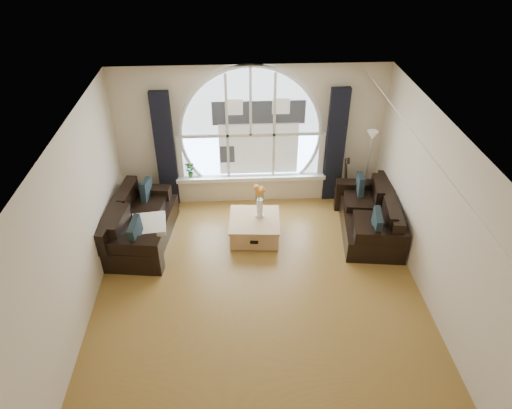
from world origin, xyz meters
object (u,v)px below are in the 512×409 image
at_px(sofa_left, 140,222).
at_px(guitar, 344,179).
at_px(sofa_right, 369,214).
at_px(floor_lamp, 367,170).
at_px(vase_flowers, 260,198).
at_px(coffee_chest, 255,227).
at_px(potted_plant, 190,170).

bearing_deg(sofa_left, guitar, 22.48).
bearing_deg(sofa_right, floor_lamp, 88.61).
height_order(sofa_left, vase_flowers, vase_flowers).
bearing_deg(sofa_left, floor_lamp, 19.52).
distance_m(floor_lamp, guitar, 0.48).
xyz_separation_m(sofa_left, vase_flowers, (2.08, 0.08, 0.38)).
relative_size(coffee_chest, vase_flowers, 1.25).
relative_size(sofa_left, coffee_chest, 2.08).
bearing_deg(vase_flowers, guitar, 28.70).
relative_size(sofa_left, guitar, 1.72).
height_order(floor_lamp, potted_plant, floor_lamp).
bearing_deg(floor_lamp, vase_flowers, -158.85).
xyz_separation_m(floor_lamp, potted_plant, (-3.35, 0.34, -0.08)).
distance_m(sofa_right, coffee_chest, 2.05).
distance_m(coffee_chest, vase_flowers, 0.58).
distance_m(coffee_chest, floor_lamp, 2.42).
relative_size(floor_lamp, guitar, 1.51).
distance_m(coffee_chest, potted_plant, 1.78).
bearing_deg(floor_lamp, coffee_chest, -157.69).
bearing_deg(potted_plant, sofa_right, -20.53).
distance_m(vase_flowers, potted_plant, 1.72).
bearing_deg(floor_lamp, guitar, 161.76).
xyz_separation_m(vase_flowers, potted_plant, (-1.28, 1.14, -0.06)).
height_order(sofa_right, potted_plant, potted_plant).
bearing_deg(sofa_right, vase_flowers, -174.52).
relative_size(coffee_chest, floor_lamp, 0.55).
bearing_deg(coffee_chest, sofa_left, -176.44).
bearing_deg(sofa_left, potted_plant, 64.21).
distance_m(sofa_left, floor_lamp, 4.27).
height_order(vase_flowers, potted_plant, vase_flowers).
bearing_deg(vase_flowers, coffee_chest, -137.82).
bearing_deg(guitar, sofa_right, -92.52).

